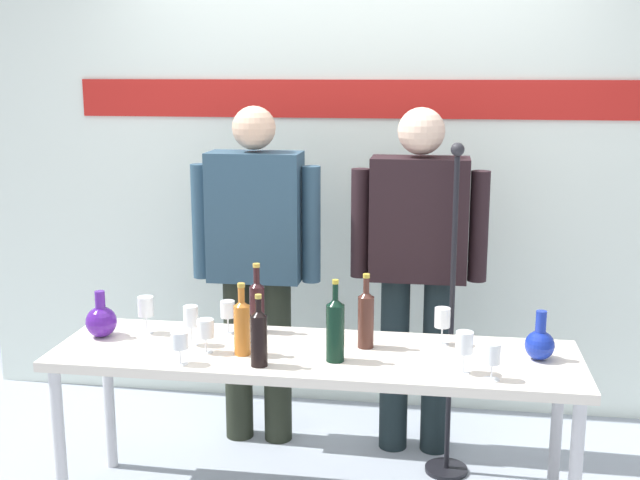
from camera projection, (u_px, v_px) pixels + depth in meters
back_wall at (350, 137)px, 4.31m from camera, size 4.24×0.11×3.00m
display_table at (315, 365)px, 3.30m from camera, size 2.16×0.60×0.72m
decanter_blue_left at (101, 320)px, 3.45m from camera, size 0.13×0.13×0.20m
decanter_blue_right at (540, 343)px, 3.18m from camera, size 0.12×0.12×0.20m
presenter_left at (256, 253)px, 3.92m from camera, size 0.64×0.22×1.69m
presenter_right at (418, 258)px, 3.80m from camera, size 0.65×0.22×1.69m
wine_bottle_0 at (257, 304)px, 3.50m from camera, size 0.07×0.07×0.31m
wine_bottle_1 at (366, 317)px, 3.30m from camera, size 0.07×0.07×0.32m
wine_bottle_2 at (242, 325)px, 3.22m from camera, size 0.07×0.07×0.30m
wine_bottle_3 at (335, 328)px, 3.15m from camera, size 0.07×0.07×0.33m
wine_bottle_4 at (259, 336)px, 3.10m from camera, size 0.07×0.07×0.29m
wine_glass_left_0 at (228, 310)px, 3.49m from camera, size 0.06×0.06×0.15m
wine_glass_left_1 at (180, 341)px, 3.12m from camera, size 0.07×0.07×0.13m
wine_glass_left_2 at (205, 329)px, 3.25m from camera, size 0.07×0.07×0.14m
wine_glass_left_3 at (146, 307)px, 3.49m from camera, size 0.07×0.07×0.16m
wine_glass_left_4 at (190, 318)px, 3.33m from camera, size 0.06×0.06×0.17m
wine_glass_right_0 at (492, 355)px, 2.96m from camera, size 0.06×0.06×0.14m
wine_glass_right_1 at (464, 343)px, 3.02m from camera, size 0.07×0.07×0.16m
wine_glass_right_2 at (442, 318)px, 3.34m from camera, size 0.07×0.07×0.16m
microphone_stand at (450, 367)px, 3.66m from camera, size 0.20×0.20×1.55m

